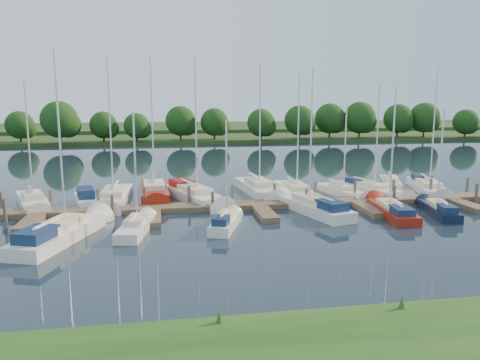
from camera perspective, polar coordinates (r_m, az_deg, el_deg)
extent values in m
plane|color=#17202F|center=(29.08, 5.26, -6.87)|extent=(260.00, 260.00, 0.00)
cube|color=brown|center=(36.56, 2.06, -3.03)|extent=(40.00, 2.00, 0.40)
cube|color=brown|center=(34.08, -24.28, -4.87)|extent=(1.20, 4.00, 0.40)
cube|color=brown|center=(32.94, -10.66, -4.64)|extent=(1.20, 4.00, 0.40)
cube|color=brown|center=(33.71, 3.09, -4.15)|extent=(1.20, 4.00, 0.40)
cube|color=brown|center=(36.28, 15.54, -3.49)|extent=(1.20, 4.00, 0.40)
cube|color=brown|center=(40.29, 25.92, -2.82)|extent=(1.20, 4.00, 0.40)
cylinder|color=#473D33|center=(38.85, -27.03, -2.74)|extent=(0.24, 0.24, 2.00)
cylinder|color=#473D33|center=(37.95, -22.05, -2.66)|extent=(0.24, 0.24, 2.00)
cylinder|color=#473D33|center=(37.34, -16.87, -2.55)|extent=(0.24, 0.24, 2.00)
cylinder|color=#473D33|center=(37.05, -11.56, -2.42)|extent=(0.24, 0.24, 2.00)
cylinder|color=#473D33|center=(37.08, -6.21, -2.27)|extent=(0.24, 0.24, 2.00)
cylinder|color=#473D33|center=(37.43, -0.93, -2.10)|extent=(0.24, 0.24, 2.00)
cylinder|color=#473D33|center=(38.09, 4.22, -1.91)|extent=(0.24, 0.24, 2.00)
cylinder|color=#473D33|center=(39.05, 9.15, -1.72)|extent=(0.24, 0.24, 2.00)
cylinder|color=#473D33|center=(40.28, 13.82, -1.53)|extent=(0.24, 0.24, 2.00)
cylinder|color=#473D33|center=(41.76, 18.17, -1.34)|extent=(0.24, 0.24, 2.00)
cylinder|color=#473D33|center=(43.47, 22.21, -1.16)|extent=(0.24, 0.24, 2.00)
cylinder|color=#473D33|center=(45.37, 25.93, -0.99)|extent=(0.24, 0.24, 2.00)
cylinder|color=#473D33|center=(36.13, -26.73, -3.60)|extent=(0.24, 0.24, 2.00)
cylinder|color=#473D33|center=(34.67, -15.28, -3.41)|extent=(0.24, 0.24, 2.00)
cylinder|color=#473D33|center=(34.68, -3.34, -3.07)|extent=(0.24, 0.24, 2.00)
cylinder|color=#473D33|center=(36.14, 8.09, -2.62)|extent=(0.24, 0.24, 2.00)
cylinder|color=#473D33|center=(38.91, 18.26, -2.14)|extent=(0.24, 0.24, 2.00)
cylinder|color=#473D33|center=(42.73, 26.84, -1.67)|extent=(0.24, 0.24, 2.00)
cube|color=#243F18|center=(102.48, -5.53, 5.29)|extent=(180.00, 30.00, 0.60)
cube|color=#344D22|center=(127.34, -6.35, 6.33)|extent=(220.00, 40.00, 1.40)
cylinder|color=#38281C|center=(91.61, -25.80, 4.49)|extent=(0.36, 0.36, 2.72)
sphere|color=black|center=(91.41, -25.96, 6.56)|extent=(6.35, 6.35, 6.35)
sphere|color=black|center=(91.28, -25.06, 6.05)|extent=(4.53, 4.53, 4.53)
cylinder|color=#38281C|center=(89.29, -21.42, 4.47)|extent=(0.36, 0.36, 2.08)
sphere|color=black|center=(89.12, -21.52, 6.09)|extent=(4.85, 4.85, 4.85)
sphere|color=black|center=(89.15, -20.81, 5.69)|extent=(3.46, 3.46, 3.46)
cylinder|color=#38281C|center=(91.13, -16.34, 5.03)|extent=(0.36, 0.36, 2.68)
sphere|color=black|center=(90.94, -16.44, 7.09)|extent=(6.25, 6.25, 6.25)
sphere|color=black|center=(91.03, -15.55, 6.57)|extent=(4.47, 4.47, 4.47)
cylinder|color=#38281C|center=(88.03, -11.41, 5.11)|extent=(0.36, 0.36, 2.77)
sphere|color=black|center=(87.83, -11.49, 7.31)|extent=(6.47, 6.47, 6.47)
sphere|color=black|center=(88.04, -10.56, 6.75)|extent=(4.62, 4.62, 4.62)
cylinder|color=#38281C|center=(90.78, -8.06, 5.32)|extent=(0.36, 0.36, 2.71)
sphere|color=black|center=(90.59, -8.11, 7.41)|extent=(6.32, 6.32, 6.32)
sphere|color=black|center=(90.87, -7.24, 6.87)|extent=(4.51, 4.51, 4.51)
cylinder|color=#38281C|center=(88.55, -2.34, 5.13)|extent=(0.36, 0.36, 2.20)
sphere|color=black|center=(88.37, -2.35, 6.87)|extent=(5.13, 5.13, 5.13)
sphere|color=black|center=(88.75, -1.65, 6.41)|extent=(3.66, 3.66, 3.66)
cylinder|color=#38281C|center=(89.27, 2.26, 5.27)|extent=(0.36, 0.36, 2.50)
sphere|color=black|center=(89.08, 2.27, 7.23)|extent=(5.83, 5.83, 5.83)
sphere|color=black|center=(89.58, 3.03, 6.70)|extent=(4.16, 4.16, 4.16)
cylinder|color=#38281C|center=(93.22, 7.16, 5.29)|extent=(0.36, 0.36, 2.17)
sphere|color=black|center=(93.05, 7.19, 6.92)|extent=(5.05, 5.05, 5.05)
sphere|color=black|center=(93.60, 7.78, 6.48)|extent=(3.61, 3.61, 3.61)
cylinder|color=#38281C|center=(94.86, 11.39, 5.39)|extent=(0.36, 0.36, 2.62)
sphere|color=black|center=(94.68, 11.46, 7.32)|extent=(6.11, 6.11, 6.11)
sphere|color=black|center=(95.38, 12.14, 6.79)|extent=(4.36, 4.36, 4.36)
cylinder|color=#38281C|center=(96.86, 14.54, 5.40)|extent=(0.36, 0.36, 2.76)
sphere|color=black|center=(96.68, 14.63, 7.39)|extent=(6.44, 6.44, 6.44)
sphere|color=black|center=(97.47, 15.31, 6.84)|extent=(4.60, 4.60, 4.60)
cylinder|color=#38281C|center=(101.13, 18.36, 5.37)|extent=(0.36, 0.36, 2.70)
sphere|color=black|center=(100.96, 18.46, 7.24)|extent=(6.30, 6.30, 6.30)
sphere|color=black|center=(101.81, 19.06, 6.72)|extent=(4.50, 4.50, 4.50)
cylinder|color=#38281C|center=(106.11, 22.53, 5.14)|extent=(0.36, 0.36, 2.08)
sphere|color=black|center=(105.97, 22.62, 6.51)|extent=(4.85, 4.85, 4.85)
sphere|color=black|center=(106.73, 23.01, 6.13)|extent=(3.46, 3.46, 3.46)
cylinder|color=#38281C|center=(110.07, 25.29, 5.22)|extent=(0.36, 0.36, 2.58)
sphere|color=black|center=(109.91, 25.41, 6.86)|extent=(6.02, 6.02, 6.02)
sphere|color=black|center=(110.85, 25.87, 6.40)|extent=(4.30, 4.30, 4.30)
cube|color=white|center=(40.66, -23.97, -2.64)|extent=(4.04, 6.86, 1.10)
cone|color=white|center=(37.43, -23.42, -3.63)|extent=(1.67, 2.50, 0.93)
cube|color=beige|center=(40.20, -23.99, -1.76)|extent=(2.34, 3.28, 0.50)
cylinder|color=silver|center=(39.29, -24.38, 4.35)|extent=(0.12, 0.12, 8.95)
cylinder|color=silver|center=(41.10, -24.17, -0.97)|extent=(1.13, 2.83, 0.10)
cylinder|color=white|center=(41.10, -24.17, -0.97)|extent=(1.11, 2.56, 0.20)
cube|color=white|center=(39.51, -18.24, -2.63)|extent=(2.50, 4.76, 0.95)
cone|color=white|center=(37.30, -17.95, -3.33)|extent=(1.04, 1.50, 0.75)
cube|color=#16294D|center=(39.36, -18.30, -1.55)|extent=(1.74, 2.70, 0.86)
cube|color=white|center=(40.24, -15.00, -2.25)|extent=(2.47, 8.04, 1.11)
cone|color=white|center=(36.38, -15.77, -3.55)|extent=(1.20, 2.82, 1.12)
cube|color=beige|center=(39.71, -15.12, -1.36)|extent=(1.78, 3.64, 0.51)
cylinder|color=silver|center=(38.67, -15.54, 6.15)|extent=(0.12, 0.12, 10.76)
cylinder|color=silver|center=(40.81, -14.94, -0.48)|extent=(0.21, 3.59, 0.10)
cylinder|color=white|center=(40.81, -14.94, -0.48)|extent=(0.30, 3.19, 0.20)
cube|color=maroon|center=(41.86, -10.41, -1.61)|extent=(2.66, 8.29, 1.22)
cone|color=maroon|center=(37.85, -10.20, -2.82)|extent=(1.28, 2.92, 1.15)
cube|color=beige|center=(41.31, -10.42, -0.64)|extent=(1.89, 3.76, 0.56)
cylinder|color=silver|center=(40.28, -10.64, 6.78)|extent=(0.12, 0.12, 11.06)
cylinder|color=silver|center=(42.44, -10.50, 0.24)|extent=(0.27, 3.69, 0.10)
cylinder|color=white|center=(42.44, -10.50, 0.24)|extent=(0.35, 3.28, 0.20)
cube|color=white|center=(39.55, -5.75, -2.16)|extent=(4.99, 8.32, 1.20)
cone|color=white|center=(36.02, -3.04, -3.32)|extent=(2.06, 3.03, 1.13)
cube|color=beige|center=(39.04, -5.52, -1.16)|extent=(2.88, 3.99, 0.54)
cube|color=maroon|center=(41.40, -7.08, -0.40)|extent=(2.34, 2.82, 0.60)
cylinder|color=silver|center=(38.03, -5.39, 6.56)|extent=(0.12, 0.12, 10.87)
cylinder|color=silver|center=(40.04, -6.26, -0.26)|extent=(1.39, 3.42, 0.10)
cylinder|color=white|center=(40.04, -6.26, -0.26)|extent=(1.34, 3.08, 0.20)
cube|color=white|center=(42.46, 2.07, -1.29)|extent=(2.96, 8.06, 1.25)
cone|color=white|center=(38.79, 3.79, -2.37)|extent=(1.37, 2.85, 1.10)
cube|color=beige|center=(41.94, 2.24, -0.29)|extent=(1.99, 3.69, 0.57)
cylinder|color=silver|center=(40.97, 2.45, 6.72)|extent=(0.12, 0.12, 10.64)
cylinder|color=silver|center=(42.97, 1.77, 0.57)|extent=(0.44, 3.54, 0.10)
cylinder|color=white|center=(42.97, 1.77, 0.57)|extent=(0.50, 3.16, 0.20)
cube|color=white|center=(41.66, 6.66, -1.57)|extent=(2.12, 7.31, 1.06)
cone|color=white|center=(38.26, 8.23, -2.62)|extent=(1.05, 2.56, 1.02)
cube|color=beige|center=(41.19, 6.82, -0.75)|extent=(1.56, 3.30, 0.48)
cylinder|color=silver|center=(40.25, 7.11, 5.86)|extent=(0.12, 0.12, 9.84)
cylinder|color=silver|center=(42.16, 6.40, 0.04)|extent=(0.13, 3.28, 0.10)
cylinder|color=white|center=(42.16, 6.40, 0.04)|extent=(0.23, 2.92, 0.20)
cube|color=white|center=(42.29, 12.07, -1.55)|extent=(2.63, 5.77, 0.95)
cone|color=white|center=(40.04, 14.24, -2.27)|extent=(1.15, 2.07, 0.78)
cube|color=beige|center=(41.95, 12.31, -0.83)|extent=(1.64, 2.69, 0.43)
cylinder|color=silver|center=(41.22, 12.70, 4.07)|extent=(0.12, 0.12, 7.52)
cylinder|color=silver|center=(42.58, 11.71, -0.18)|extent=(0.59, 2.48, 0.10)
cylinder|color=white|center=(42.58, 11.71, -0.18)|extent=(0.64, 2.22, 0.20)
cube|color=white|center=(43.80, 15.47, -1.30)|extent=(3.87, 6.96, 0.96)
cone|color=white|center=(41.48, 18.62, -2.07)|extent=(1.62, 2.52, 0.94)
cube|color=beige|center=(43.46, 15.80, -0.61)|extent=(2.28, 3.31, 0.43)
cube|color=#16294D|center=(45.05, 13.88, -0.06)|extent=(1.87, 2.32, 0.48)
cylinder|color=silver|center=(42.67, 16.39, 5.13)|extent=(0.12, 0.12, 9.05)
cylinder|color=silver|center=(44.12, 14.93, 0.04)|extent=(1.03, 2.90, 0.10)
cylinder|color=white|center=(44.12, 14.93, 0.04)|extent=(1.02, 2.61, 0.20)
cube|color=white|center=(47.68, 17.83, -0.53)|extent=(3.56, 5.85, 1.00)
cone|color=white|center=(44.90, 18.18, -1.17)|extent=(1.47, 2.14, 0.79)
cube|color=beige|center=(47.29, 17.90, 0.15)|extent=(2.04, 2.81, 0.46)
cylinder|color=silver|center=(46.57, 18.17, 4.57)|extent=(0.12, 0.12, 7.65)
cylinder|color=silver|center=(48.07, 17.82, 0.75)|extent=(1.03, 2.41, 0.10)
cylinder|color=white|center=(48.07, 17.82, 0.75)|extent=(1.02, 2.18, 0.20)
cube|color=white|center=(46.33, 21.85, -1.06)|extent=(4.32, 7.97, 1.05)
cone|color=white|center=(42.70, 23.09, -2.02)|extent=(1.82, 2.88, 1.07)
cube|color=beige|center=(45.86, 22.02, -0.34)|extent=(2.56, 3.78, 0.48)
cube|color=#16294D|center=(48.27, 21.29, 0.30)|extent=(2.12, 2.64, 0.52)
cylinder|color=silver|center=(44.93, 22.55, 5.91)|extent=(0.12, 0.12, 10.36)
cylinder|color=silver|center=(46.90, 21.70, 0.36)|extent=(1.12, 3.33, 0.10)
cylinder|color=white|center=(46.90, 21.70, 0.36)|extent=(1.10, 2.99, 0.20)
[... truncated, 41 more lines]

